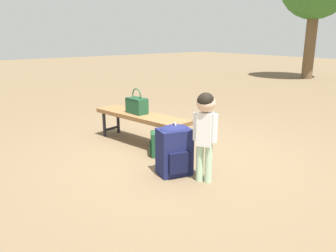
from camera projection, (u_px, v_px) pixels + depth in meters
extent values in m
plane|color=brown|center=(179.00, 158.00, 4.38)|extent=(40.00, 40.00, 0.00)
cube|color=brown|center=(141.00, 116.00, 4.83)|extent=(1.64, 0.65, 0.06)
cylinder|color=black|center=(184.00, 138.00, 4.54)|extent=(0.05, 0.05, 0.39)
cylinder|color=black|center=(170.00, 143.00, 4.34)|extent=(0.05, 0.05, 0.39)
cylinder|color=black|center=(118.00, 121.00, 5.45)|extent=(0.05, 0.05, 0.39)
cylinder|color=black|center=(104.00, 124.00, 5.25)|extent=(0.05, 0.05, 0.39)
cylinder|color=black|center=(177.00, 147.00, 4.46)|extent=(0.08, 0.28, 0.04)
cylinder|color=black|center=(112.00, 128.00, 5.37)|extent=(0.08, 0.28, 0.04)
cube|color=#1E4C2D|center=(137.00, 106.00, 4.84)|extent=(0.33, 0.20, 0.22)
cube|color=#163922|center=(137.00, 99.00, 4.81)|extent=(0.30, 0.20, 0.02)
torus|color=#1E4C2D|center=(137.00, 95.00, 4.80)|extent=(0.20, 0.03, 0.20)
cylinder|color=#B2D8B2|center=(200.00, 163.00, 3.64)|extent=(0.08, 0.08, 0.42)
cylinder|color=#B2D8B2|center=(208.00, 164.00, 3.60)|extent=(0.08, 0.08, 0.42)
ellipsoid|color=white|center=(200.00, 178.00, 3.71)|extent=(0.09, 0.10, 0.04)
ellipsoid|color=white|center=(208.00, 179.00, 3.67)|extent=(0.09, 0.10, 0.04)
cube|color=white|center=(205.00, 129.00, 3.52)|extent=(0.20, 0.19, 0.36)
cylinder|color=white|center=(196.00, 126.00, 3.55)|extent=(0.06, 0.06, 0.31)
cylinder|color=white|center=(215.00, 128.00, 3.47)|extent=(0.06, 0.06, 0.31)
sphere|color=beige|center=(206.00, 103.00, 3.44)|extent=(0.20, 0.20, 0.20)
sphere|color=black|center=(206.00, 101.00, 3.43)|extent=(0.18, 0.18, 0.18)
cube|color=#191E4C|center=(174.00, 152.00, 3.81)|extent=(0.36, 0.43, 0.54)
ellipsoid|color=#191E4C|center=(174.00, 130.00, 3.74)|extent=(0.34, 0.41, 0.12)
cube|color=black|center=(180.00, 163.00, 3.69)|extent=(0.11, 0.26, 0.24)
cube|color=black|center=(176.00, 147.00, 3.97)|extent=(0.04, 0.07, 0.46)
cube|color=black|center=(163.00, 149.00, 3.90)|extent=(0.04, 0.07, 0.46)
torus|color=#B2B2B7|center=(174.00, 126.00, 3.72)|extent=(0.09, 0.04, 0.09)
cube|color=#1E4C2D|center=(157.00, 144.00, 4.41)|extent=(0.27, 0.25, 0.32)
ellipsoid|color=#1E4C2D|center=(157.00, 133.00, 4.37)|extent=(0.26, 0.24, 0.07)
cube|color=#13311D|center=(150.00, 148.00, 4.41)|extent=(0.14, 0.10, 0.15)
cube|color=#13311D|center=(164.00, 145.00, 4.37)|extent=(0.04, 0.03, 0.27)
cube|color=#13311D|center=(164.00, 143.00, 4.47)|extent=(0.04, 0.03, 0.27)
torus|color=black|center=(157.00, 131.00, 4.36)|extent=(0.04, 0.05, 0.05)
cylinder|color=brown|center=(310.00, 43.00, 11.92)|extent=(0.38, 0.38, 2.55)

